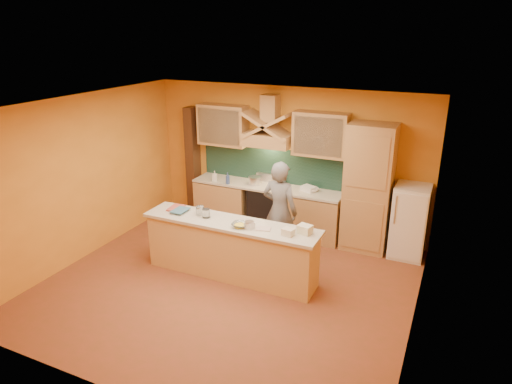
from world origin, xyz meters
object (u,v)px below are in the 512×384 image
at_px(person, 280,211).
at_px(mixing_bowl, 240,225).
at_px(kitchen_scale, 249,225).
at_px(stove, 266,208).
at_px(fridge, 409,221).

height_order(person, mixing_bowl, person).
bearing_deg(person, kitchen_scale, 90.40).
distance_m(stove, person, 1.30).
distance_m(stove, fridge, 2.71).
relative_size(fridge, kitchen_scale, 10.51).
relative_size(stove, person, 0.51).
xyz_separation_m(kitchen_scale, mixing_bowl, (-0.16, -0.00, -0.02)).
distance_m(fridge, person, 2.27).
bearing_deg(kitchen_scale, fridge, 60.21).
relative_size(kitchen_scale, mixing_bowl, 0.49).
bearing_deg(mixing_bowl, stove, 102.06).
relative_size(fridge, person, 0.74).
relative_size(stove, kitchen_scale, 7.28).
bearing_deg(kitchen_scale, stove, 122.96).
relative_size(person, kitchen_scale, 14.19).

